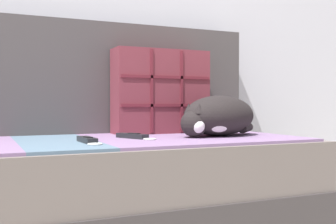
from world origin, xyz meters
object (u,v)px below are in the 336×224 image
object	(u,v)px
couch	(54,194)
sleeping_cat	(218,117)
game_remote_near	(88,140)
throw_pillow_quilted	(161,92)
game_remote_far	(133,136)

from	to	relation	value
couch	sleeping_cat	size ratio (longest dim) A/B	4.98
sleeping_cat	game_remote_near	size ratio (longest dim) A/B	2.11
throw_pillow_quilted	game_remote_far	world-z (taller)	throw_pillow_quilted
throw_pillow_quilted	game_remote_far	distance (m)	0.36
sleeping_cat	game_remote_far	distance (m)	0.36
throw_pillow_quilted	game_remote_far	xyz separation A→B (m)	(-0.21, -0.23, -0.18)
game_remote_near	throw_pillow_quilted	bearing A→B (deg)	38.49
couch	game_remote_far	xyz separation A→B (m)	(0.29, -0.05, 0.20)
couch	sleeping_cat	xyz separation A→B (m)	(0.64, -0.08, 0.27)
couch	game_remote_far	distance (m)	0.36
couch	sleeping_cat	bearing A→B (deg)	-7.30
throw_pillow_quilted	game_remote_near	distance (m)	0.56
couch	game_remote_near	xyz separation A→B (m)	(0.09, -0.15, 0.20)
sleeping_cat	game_remote_far	size ratio (longest dim) A/B	2.03
game_remote_near	game_remote_far	bearing A→B (deg)	25.75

